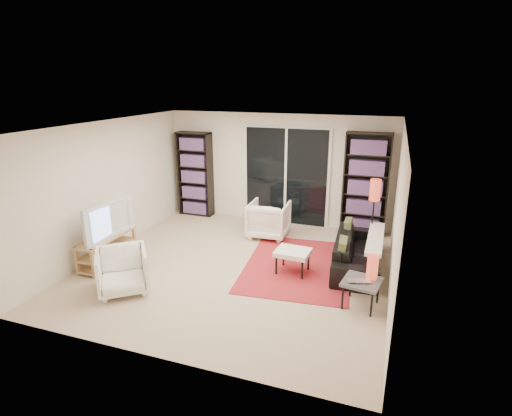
# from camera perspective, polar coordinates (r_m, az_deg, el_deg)

# --- Properties ---
(floor) EXTENTS (5.00, 5.00, 0.00)m
(floor) POSITION_cam_1_polar(r_m,az_deg,el_deg) (6.97, -2.78, -8.37)
(floor) COLOR beige
(floor) RESTS_ON ground
(wall_back) EXTENTS (5.00, 0.02, 2.40)m
(wall_back) POSITION_cam_1_polar(r_m,az_deg,el_deg) (8.82, 3.12, 5.56)
(wall_back) COLOR white
(wall_back) RESTS_ON ground
(wall_front) EXTENTS (5.00, 0.02, 2.40)m
(wall_front) POSITION_cam_1_polar(r_m,az_deg,el_deg) (4.46, -15.04, -7.72)
(wall_front) COLOR white
(wall_front) RESTS_ON ground
(wall_left) EXTENTS (0.02, 5.00, 2.40)m
(wall_left) POSITION_cam_1_polar(r_m,az_deg,el_deg) (7.78, -20.32, 2.78)
(wall_left) COLOR white
(wall_left) RESTS_ON ground
(wall_right) EXTENTS (0.02, 5.00, 2.40)m
(wall_right) POSITION_cam_1_polar(r_m,az_deg,el_deg) (6.09, 19.47, -1.14)
(wall_right) COLOR white
(wall_right) RESTS_ON ground
(ceiling) EXTENTS (5.00, 5.00, 0.02)m
(ceiling) POSITION_cam_1_polar(r_m,az_deg,el_deg) (6.29, -3.11, 11.66)
(ceiling) COLOR white
(ceiling) RESTS_ON wall_back
(sliding_door) EXTENTS (1.92, 0.08, 2.16)m
(sliding_door) POSITION_cam_1_polar(r_m,az_deg,el_deg) (8.77, 4.30, 4.46)
(sliding_door) COLOR white
(sliding_door) RESTS_ON ground
(bookshelf_left) EXTENTS (0.80, 0.30, 1.95)m
(bookshelf_left) POSITION_cam_1_polar(r_m,az_deg,el_deg) (9.43, -8.70, 4.79)
(bookshelf_left) COLOR black
(bookshelf_left) RESTS_ON ground
(bookshelf_right) EXTENTS (0.90, 0.30, 2.10)m
(bookshelf_right) POSITION_cam_1_polar(r_m,az_deg,el_deg) (8.39, 15.38, 3.24)
(bookshelf_right) COLOR black
(bookshelf_right) RESTS_ON ground
(tv_stand) EXTENTS (0.38, 1.20, 0.50)m
(tv_stand) POSITION_cam_1_polar(r_m,az_deg,el_deg) (7.47, -20.47, -5.45)
(tv_stand) COLOR tan
(tv_stand) RESTS_ON floor
(tv) EXTENTS (0.26, 1.11, 0.63)m
(tv) POSITION_cam_1_polar(r_m,az_deg,el_deg) (7.27, -20.81, -1.46)
(tv) COLOR black
(tv) RESTS_ON tv_stand
(rug) EXTENTS (1.98, 2.55, 0.01)m
(rug) POSITION_cam_1_polar(r_m,az_deg,el_deg) (7.02, 6.02, -8.19)
(rug) COLOR #AB222A
(rug) RESTS_ON floor
(sofa) EXTENTS (0.83, 1.93, 0.55)m
(sofa) POSITION_cam_1_polar(r_m,az_deg,el_deg) (7.07, 14.30, -6.07)
(sofa) COLOR black
(sofa) RESTS_ON floor
(armchair_back) EXTENTS (0.80, 0.82, 0.72)m
(armchair_back) POSITION_cam_1_polar(r_m,az_deg,el_deg) (8.14, 1.83, -1.63)
(armchair_back) COLOR white
(armchair_back) RESTS_ON floor
(armchair_front) EXTENTS (1.02, 1.02, 0.67)m
(armchair_front) POSITION_cam_1_polar(r_m,az_deg,el_deg) (6.40, -18.54, -8.49)
(armchair_front) COLOR white
(armchair_front) RESTS_ON floor
(ottoman) EXTENTS (0.59, 0.49, 0.40)m
(ottoman) POSITION_cam_1_polar(r_m,az_deg,el_deg) (6.65, 5.28, -6.47)
(ottoman) COLOR white
(ottoman) RESTS_ON floor
(side_table) EXTENTS (0.57, 0.57, 0.40)m
(side_table) POSITION_cam_1_polar(r_m,az_deg,el_deg) (5.88, 14.85, -10.37)
(side_table) COLOR #4B4B50
(side_table) RESTS_ON floor
(laptop) EXTENTS (0.37, 0.29, 0.03)m
(laptop) POSITION_cam_1_polar(r_m,az_deg,el_deg) (5.77, 14.58, -10.29)
(laptop) COLOR silver
(laptop) RESTS_ON side_table
(table_lamp) EXTENTS (0.15, 0.15, 0.35)m
(table_lamp) POSITION_cam_1_polar(r_m,az_deg,el_deg) (5.88, 16.29, -8.10)
(table_lamp) COLOR #D9452B
(table_lamp) RESTS_ON side_table
(floor_lamp) EXTENTS (0.21, 0.21, 1.41)m
(floor_lamp) POSITION_cam_1_polar(r_m,az_deg,el_deg) (7.40, 16.57, 1.43)
(floor_lamp) COLOR black
(floor_lamp) RESTS_ON floor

